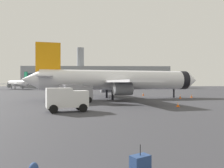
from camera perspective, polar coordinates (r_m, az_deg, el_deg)
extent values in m
cylinder|color=white|center=(44.41, 1.85, 1.03)|extent=(30.11, 10.26, 3.80)
cone|color=white|center=(51.42, 19.43, 0.91)|extent=(3.13, 4.05, 3.61)
cone|color=white|center=(42.75, -20.01, 1.04)|extent=(3.87, 4.04, 3.42)
cylinder|color=black|center=(50.22, 17.35, 0.93)|extent=(2.21, 4.09, 3.88)
cube|color=white|center=(51.89, -1.72, 0.60)|extent=(8.18, 16.66, 0.36)
cube|color=white|center=(36.47, 3.92, 0.71)|extent=(8.18, 16.66, 0.36)
cylinder|color=gray|center=(49.47, -1.08, -0.90)|extent=(3.60, 2.85, 2.20)
cylinder|color=gray|center=(38.86, 2.75, -1.23)|extent=(3.60, 2.85, 2.20)
cube|color=orange|center=(42.78, -15.85, 5.87)|extent=(4.37, 1.31, 6.40)
cube|color=white|center=(45.80, -16.39, 1.74)|extent=(3.85, 6.42, 0.24)
cube|color=white|center=(39.41, -16.67, 1.98)|extent=(3.85, 6.42, 0.24)
cylinder|color=black|center=(49.23, 15.37, -2.31)|extent=(0.36, 0.36, 1.80)
cylinder|color=black|center=(46.26, -1.38, -2.47)|extent=(0.44, 0.44, 1.80)
cylinder|color=black|center=(41.61, 0.15, -2.78)|extent=(0.44, 0.44, 1.80)
cylinder|color=white|center=(118.65, -22.72, 0.16)|extent=(16.94, 19.86, 2.94)
cone|color=white|center=(130.60, -24.47, 0.17)|extent=(3.34, 3.20, 2.79)
cone|color=white|center=(106.55, -20.53, 0.15)|extent=(3.62, 3.59, 2.65)
cylinder|color=black|center=(128.97, -24.25, 0.17)|extent=(3.01, 2.73, 3.00)
cube|color=white|center=(116.08, -25.50, 0.04)|extent=(11.95, 10.70, 0.28)
cube|color=white|center=(120.04, -19.80, 0.06)|extent=(11.95, 10.70, 0.28)
cylinder|color=gray|center=(116.63, -24.58, -0.46)|extent=(2.88, 3.00, 1.70)
cylinder|color=gray|center=(119.35, -20.67, -0.43)|extent=(2.88, 3.00, 1.70)
cube|color=#0C7247|center=(108.82, -20.98, 1.62)|extent=(2.37, 2.82, 4.95)
cube|color=white|center=(107.59, -22.14, 0.39)|extent=(4.87, 4.49, 0.19)
cube|color=white|center=(109.31, -19.69, 0.40)|extent=(4.87, 4.49, 0.19)
cylinder|color=black|center=(127.51, -24.05, -0.81)|extent=(0.28, 0.28, 1.39)
cylinder|color=black|center=(116.62, -23.34, -0.91)|extent=(0.34, 0.34, 1.39)
cylinder|color=black|center=(117.82, -21.63, -0.89)|extent=(0.34, 0.34, 1.39)
cube|color=gray|center=(36.44, -6.91, -2.26)|extent=(2.66, 2.77, 2.04)
cube|color=#1E232D|center=(36.80, -5.96, -1.48)|extent=(1.24, 1.64, 0.84)
cube|color=gray|center=(35.24, -10.24, -2.06)|extent=(3.82, 3.62, 2.40)
cylinder|color=black|center=(37.55, -7.67, -3.81)|extent=(0.86, 0.71, 0.90)
cylinder|color=black|center=(35.59, -5.78, -4.04)|extent=(0.86, 0.71, 0.90)
cylinder|color=black|center=(35.95, -12.29, -4.00)|extent=(0.86, 0.71, 0.90)
cylinder|color=black|center=(33.91, -10.58, -4.26)|extent=(0.86, 0.71, 0.90)
cube|color=white|center=(25.26, -8.34, -3.69)|extent=(2.30, 2.46, 1.78)
cube|color=#1E232D|center=(25.40, -6.69, -2.72)|extent=(0.65, 1.73, 0.74)
cube|color=white|center=(24.88, -13.30, -3.40)|extent=(3.14, 2.73, 2.10)
cylinder|color=black|center=(26.41, -8.35, -5.56)|extent=(0.92, 0.49, 0.90)
cylinder|color=black|center=(24.37, -7.30, -6.05)|extent=(0.92, 0.49, 0.90)
cylinder|color=black|center=(25.94, -15.05, -5.67)|extent=(0.92, 0.49, 0.90)
cylinder|color=black|center=(23.86, -14.56, -6.20)|extent=(0.92, 0.49, 0.90)
cube|color=#F2590C|center=(30.86, 16.35, -5.52)|extent=(0.44, 0.44, 0.04)
cone|color=#F2590C|center=(30.83, 16.35, -4.97)|extent=(0.36, 0.36, 0.56)
cylinder|color=white|center=(30.83, 16.35, -4.92)|extent=(0.23, 0.23, 0.10)
cube|color=#F2590C|center=(55.55, 7.92, -2.91)|extent=(0.44, 0.44, 0.04)
cone|color=#F2590C|center=(55.53, 7.92, -2.49)|extent=(0.36, 0.36, 0.78)
cylinder|color=white|center=(55.53, 7.92, -2.45)|extent=(0.23, 0.23, 0.10)
cube|color=#F2590C|center=(47.20, 16.87, -3.50)|extent=(0.44, 0.44, 0.04)
cone|color=#F2590C|center=(47.18, 16.87, -3.02)|extent=(0.36, 0.36, 0.75)
cylinder|color=white|center=(47.17, 16.87, -2.97)|extent=(0.23, 0.23, 0.10)
cube|color=#F2590C|center=(50.80, 19.49, -3.23)|extent=(0.44, 0.44, 0.04)
cone|color=#F2590C|center=(50.78, 19.49, -2.83)|extent=(0.36, 0.36, 0.67)
cylinder|color=white|center=(50.77, 19.49, -2.79)|extent=(0.23, 0.23, 0.10)
cube|color=navy|center=(8.02, 7.17, -19.86)|extent=(0.75, 0.67, 0.70)
cylinder|color=black|center=(7.85, 7.18, -16.22)|extent=(0.02, 0.02, 0.36)
cube|color=gray|center=(141.47, -3.88, 1.69)|extent=(88.54, 16.50, 13.03)
cube|color=#334756|center=(133.16, -3.99, 1.49)|extent=(84.11, 0.10, 5.87)
cylinder|color=gray|center=(143.00, -8.00, 6.70)|extent=(4.40, 4.40, 12.00)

